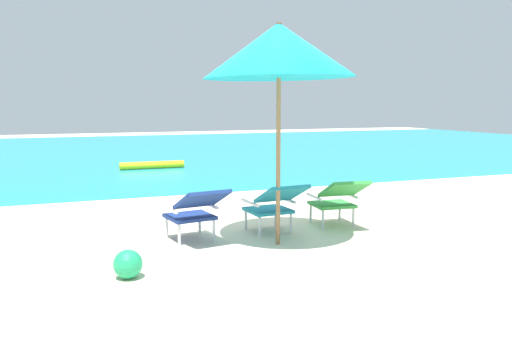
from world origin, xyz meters
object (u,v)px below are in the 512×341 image
at_px(swim_buoy, 152,165).
at_px(lounge_chair_center, 274,203).
at_px(lounge_chair_right, 338,198).
at_px(beach_ball, 128,264).
at_px(lounge_chair_left, 195,209).
at_px(beach_umbrella_center, 279,51).

xyz_separation_m(swim_buoy, lounge_chair_center, (0.23, -7.24, 0.31)).
bearing_deg(lounge_chair_center, lounge_chair_right, 2.57).
relative_size(lounge_chair_right, beach_ball, 3.32).
bearing_deg(lounge_chair_left, beach_ball, -132.10).
distance_m(swim_buoy, beach_ball, 8.45).
bearing_deg(lounge_chair_left, beach_umbrella_center, -25.26).
height_order(lounge_chair_left, lounge_chair_center, same).
height_order(swim_buoy, lounge_chair_center, lounge_chair_center).
bearing_deg(beach_umbrella_center, beach_ball, -161.38).
relative_size(swim_buoy, beach_ball, 5.80).
height_order(swim_buoy, beach_umbrella_center, beach_umbrella_center).
xyz_separation_m(lounge_chair_left, beach_umbrella_center, (0.88, -0.41, 1.82)).
relative_size(lounge_chair_left, lounge_chair_center, 1.04).
bearing_deg(lounge_chair_center, beach_ball, -151.94).
distance_m(lounge_chair_left, beach_umbrella_center, 2.06).
distance_m(swim_buoy, lounge_chair_right, 7.30).
xyz_separation_m(swim_buoy, lounge_chair_right, (1.15, -7.20, 0.31)).
distance_m(lounge_chair_left, beach_ball, 1.40).
xyz_separation_m(swim_buoy, beach_ball, (-1.71, -8.28, 0.04)).
bearing_deg(swim_buoy, beach_ball, -101.67).
relative_size(lounge_chair_center, beach_ball, 3.30).
xyz_separation_m(lounge_chair_left, beach_ball, (-0.92, -1.02, -0.27)).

